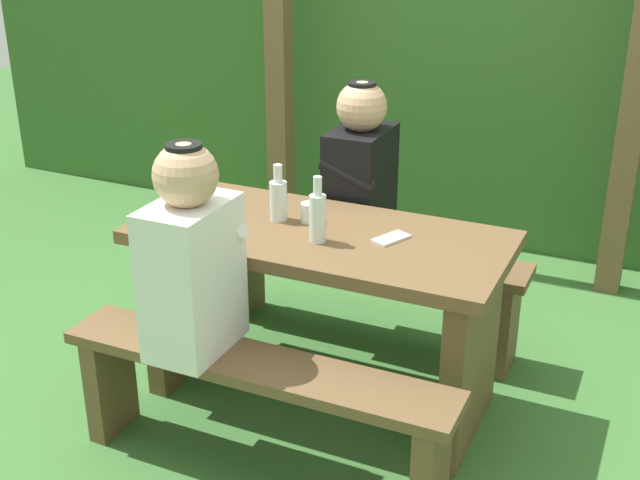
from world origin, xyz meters
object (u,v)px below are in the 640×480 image
object	(u,v)px
bench_far	(369,273)
person_black_coat	(360,173)
picnic_table	(320,287)
bottle_left	(318,216)
person_white_shirt	(192,257)
drinking_glass	(309,213)
cell_phone	(391,238)
bottle_right	(278,198)
bench_near	(256,394)

from	to	relation	value
bench_far	person_black_coat	xyz separation A→B (m)	(-0.05, -0.00, 0.46)
picnic_table	bottle_left	xyz separation A→B (m)	(0.03, -0.09, 0.33)
person_white_shirt	drinking_glass	world-z (taller)	person_white_shirt
bench_far	person_white_shirt	size ratio (longest dim) A/B	1.95
person_black_coat	bottle_left	bearing A→B (deg)	-82.33
person_white_shirt	drinking_glass	size ratio (longest dim) A/B	9.48
cell_phone	bottle_left	bearing A→B (deg)	-128.28
picnic_table	cell_phone	bearing A→B (deg)	7.08
bench_far	bottle_right	world-z (taller)	bottle_right
bench_near	cell_phone	world-z (taller)	cell_phone
bench_near	person_black_coat	size ratio (longest dim) A/B	1.95
bottle_left	bench_near	bearing A→B (deg)	-94.25
picnic_table	bottle_right	bearing A→B (deg)	168.74
person_black_coat	bottle_left	xyz separation A→B (m)	(0.08, -0.61, 0.04)
picnic_table	cell_phone	xyz separation A→B (m)	(0.27, 0.03, 0.23)
person_black_coat	cell_phone	world-z (taller)	person_black_coat
bench_near	bench_far	world-z (taller)	same
bottle_left	bottle_right	world-z (taller)	bottle_left
person_white_shirt	drinking_glass	distance (m)	0.60
picnic_table	drinking_glass	bearing A→B (deg)	139.17
bottle_right	drinking_glass	bearing A→B (deg)	13.14
cell_phone	drinking_glass	bearing A→B (deg)	-161.10
bench_near	person_black_coat	world-z (taller)	person_black_coat
bench_near	person_white_shirt	size ratio (longest dim) A/B	1.95
bench_near	cell_phone	distance (m)	0.73
bench_far	person_white_shirt	world-z (taller)	person_white_shirt
bench_far	bottle_left	size ratio (longest dim) A/B	5.71
bottle_left	drinking_glass	bearing A→B (deg)	124.69
person_white_shirt	cell_phone	size ratio (longest dim) A/B	5.14
bottle_left	cell_phone	xyz separation A→B (m)	(0.24, 0.12, -0.09)
bench_far	person_white_shirt	xyz separation A→B (m)	(-0.22, -1.04, 0.46)
bench_far	bottle_left	distance (m)	0.79
picnic_table	bottle_right	xyz separation A→B (m)	(-0.19, 0.04, 0.32)
person_white_shirt	bottle_left	distance (m)	0.50
bottle_right	cell_phone	xyz separation A→B (m)	(0.46, -0.00, -0.08)
person_white_shirt	bottle_left	size ratio (longest dim) A/B	2.93
person_white_shirt	cell_phone	xyz separation A→B (m)	(0.49, 0.55, -0.06)
person_white_shirt	bottle_left	bearing A→B (deg)	58.96
bench_near	person_white_shirt	world-z (taller)	person_white_shirt
bottle_left	person_black_coat	bearing A→B (deg)	97.67
cell_phone	picnic_table	bearing A→B (deg)	-148.73
person_white_shirt	bench_near	bearing A→B (deg)	-0.85
bench_far	bottle_right	xyz separation A→B (m)	(-0.19, -0.48, 0.49)
bench_far	picnic_table	bearing A→B (deg)	-90.00
person_white_shirt	bottle_left	world-z (taller)	person_white_shirt
bench_near	cell_phone	bearing A→B (deg)	64.12
bottle_right	picnic_table	bearing A→B (deg)	-11.26
bench_near	bottle_right	world-z (taller)	bottle_right
bench_far	cell_phone	world-z (taller)	cell_phone
bottle_left	bench_far	bearing A→B (deg)	93.00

